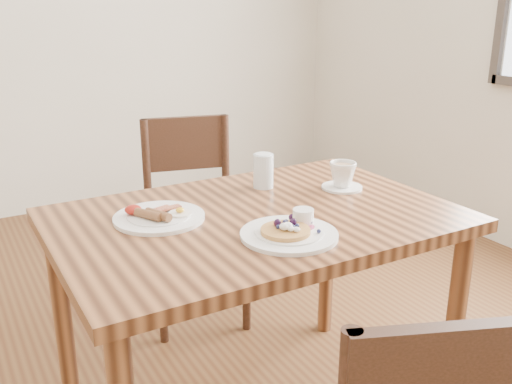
% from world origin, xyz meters
% --- Properties ---
extents(dining_table, '(1.20, 0.80, 0.75)m').
position_xyz_m(dining_table, '(0.00, 0.00, 0.65)').
color(dining_table, brown).
rests_on(dining_table, ground).
extents(chair_far, '(0.51, 0.51, 0.88)m').
position_xyz_m(chair_far, '(0.13, 0.78, 0.49)').
color(chair_far, '#3F2117').
rests_on(chair_far, ground).
extents(pancake_plate, '(0.27, 0.27, 0.06)m').
position_xyz_m(pancake_plate, '(-0.00, -0.20, 0.76)').
color(pancake_plate, white).
rests_on(pancake_plate, dining_table).
extents(breakfast_plate, '(0.27, 0.27, 0.04)m').
position_xyz_m(breakfast_plate, '(-0.28, 0.10, 0.76)').
color(breakfast_plate, white).
rests_on(breakfast_plate, dining_table).
extents(teacup_saucer, '(0.14, 0.14, 0.09)m').
position_xyz_m(teacup_saucer, '(0.38, 0.07, 0.79)').
color(teacup_saucer, white).
rests_on(teacup_saucer, dining_table).
extents(water_glass, '(0.07, 0.07, 0.12)m').
position_xyz_m(water_glass, '(0.15, 0.22, 0.81)').
color(water_glass, silver).
rests_on(water_glass, dining_table).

